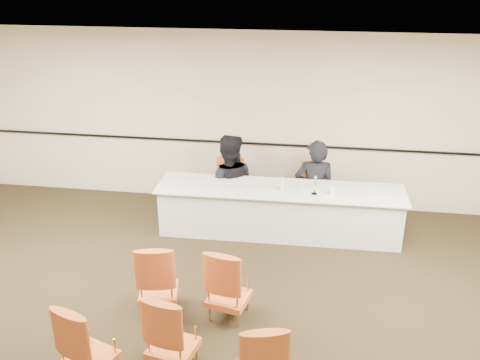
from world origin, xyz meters
name	(u,v)px	position (x,y,z in m)	size (l,w,h in m)	color
floor	(207,347)	(0.00, 0.00, 0.00)	(10.00, 10.00, 0.00)	black
ceiling	(200,85)	(0.00, 0.00, 3.00)	(10.00, 10.00, 0.00)	white
wall_back	(254,120)	(0.00, 4.00, 1.50)	(10.00, 0.04, 3.00)	beige
wall_rail	(254,143)	(0.00, 3.96, 1.10)	(9.80, 0.04, 0.03)	black
panel_table	(279,211)	(0.56, 2.85, 0.38)	(3.83, 0.88, 0.77)	silver
panelist_main	(314,193)	(1.09, 3.42, 0.47)	(0.67, 0.44, 1.83)	black
panelist_main_chair	(314,193)	(1.09, 3.42, 0.47)	(0.50, 0.50, 0.95)	#D64B26
panelist_second	(228,189)	(-0.35, 3.40, 0.46)	(0.93, 0.73, 1.91)	black
panelist_second_chair	(228,188)	(-0.35, 3.40, 0.47)	(0.50, 0.50, 0.95)	#D64B26
papers	(309,191)	(1.01, 2.83, 0.77)	(0.30, 0.22, 0.00)	silver
microphone	(315,187)	(1.09, 2.71, 0.89)	(0.09, 0.18, 0.25)	black
water_bottle	(282,184)	(0.60, 2.78, 0.88)	(0.07, 0.07, 0.21)	teal
drinking_glass	(282,188)	(0.59, 2.76, 0.82)	(0.06, 0.06, 0.10)	silver
coffee_cup	(332,191)	(1.35, 2.73, 0.83)	(0.08, 0.08, 0.12)	white
aud_chair_front_left	(158,277)	(-0.74, 0.61, 0.47)	(0.50, 0.50, 0.95)	#D64B26
aud_chair_front_mid	(229,282)	(0.14, 0.62, 0.47)	(0.50, 0.50, 0.95)	#D64B26
aud_chair_back_left	(88,342)	(-1.09, -0.65, 0.47)	(0.50, 0.50, 0.95)	#D64B26
aud_chair_back_mid	(172,331)	(-0.29, -0.35, 0.47)	(0.50, 0.50, 0.95)	#D64B26
aud_chair_back_right	(261,359)	(0.68, -0.63, 0.47)	(0.50, 0.50, 0.95)	#D64B26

